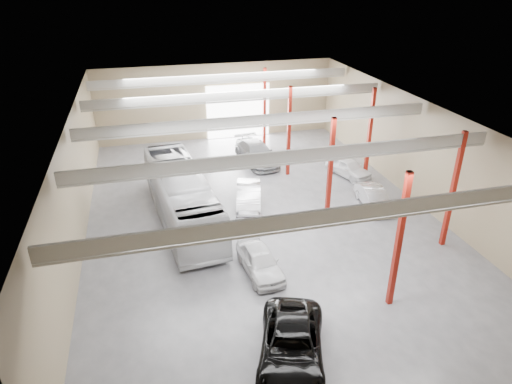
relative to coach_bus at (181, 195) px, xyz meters
name	(u,v)px	position (x,y,z in m)	size (l,w,h in m)	color
depot_shell	(261,142)	(5.16, -0.31, 3.25)	(22.12, 32.12, 7.06)	#4E4D53
coach_bus	(181,195)	(0.00, 0.00, 0.00)	(2.90, 12.39, 3.45)	silver
black_sedan	(292,347)	(3.03, -13.11, -0.94)	(2.61, 5.66, 1.57)	black
car_row_a	(260,261)	(3.37, -6.79, -1.01)	(1.70, 4.22, 1.44)	silver
car_row_b	(249,196)	(4.57, 0.71, -0.96)	(1.62, 4.64, 1.53)	silver
car_row_c	(257,153)	(7.07, 8.21, -0.88)	(2.36, 5.81, 1.69)	slate
car_right_near	(374,198)	(12.80, -1.46, -1.06)	(1.41, 4.05, 1.34)	#9E9EA2
car_right_far	(348,167)	(13.33, 3.74, -1.03)	(1.64, 4.07, 1.39)	white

